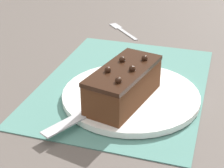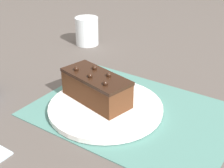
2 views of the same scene
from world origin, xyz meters
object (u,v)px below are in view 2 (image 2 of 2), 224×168
object	(u,v)px
chocolate_cake	(96,88)
drinking_glass	(87,31)
serving_knife	(100,94)
cake_plate	(106,107)

from	to	relation	value
chocolate_cake	drinking_glass	size ratio (longest dim) A/B	1.91
chocolate_cake	serving_knife	distance (m)	0.04
chocolate_cake	serving_knife	xyz separation A→B (m)	(0.01, -0.02, -0.03)
serving_knife	drinking_glass	world-z (taller)	drinking_glass
cake_plate	serving_knife	bearing A→B (deg)	-36.77
chocolate_cake	drinking_glass	xyz separation A→B (m)	(0.29, -0.33, -0.00)
cake_plate	serving_knife	size ratio (longest dim) A/B	1.22
drinking_glass	cake_plate	bearing A→B (deg)	133.61
chocolate_cake	drinking_glass	bearing A→B (deg)	-48.82
cake_plate	drinking_glass	xyz separation A→B (m)	(0.32, -0.34, 0.04)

